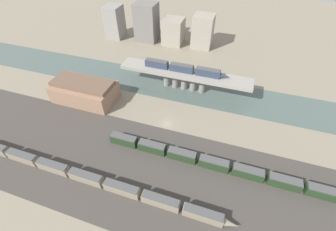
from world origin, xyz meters
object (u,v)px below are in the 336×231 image
at_px(train_yard_mid, 218,164).
at_px(train_on_bridge, 184,68).
at_px(train_yard_near, 90,178).
at_px(warehouse_building, 85,91).

bearing_deg(train_yard_mid, train_on_bridge, 119.69).
relative_size(train_on_bridge, train_yard_mid, 0.49).
bearing_deg(train_yard_mid, train_yard_near, -154.57).
distance_m(train_yard_near, warehouse_building, 45.24).
distance_m(train_yard_near, train_yard_mid, 42.65).
bearing_deg(train_on_bridge, warehouse_building, -151.48).
bearing_deg(train_on_bridge, train_yard_near, -104.31).
xyz_separation_m(train_yard_near, warehouse_building, (-25.60, 37.20, 2.80)).
height_order(train_yard_mid, warehouse_building, warehouse_building).
height_order(train_yard_near, warehouse_building, warehouse_building).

